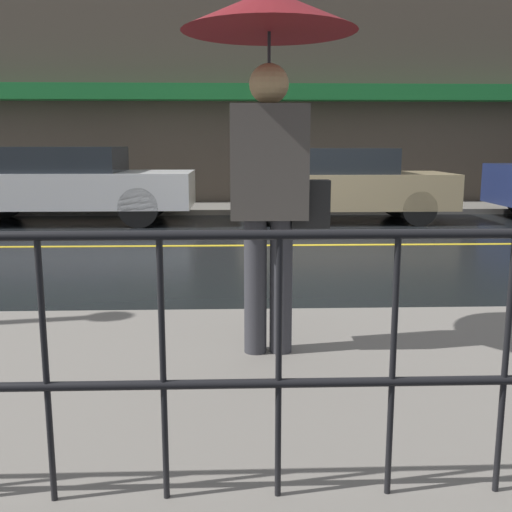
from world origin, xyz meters
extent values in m
plane|color=black|center=(0.00, 0.00, 0.00)|extent=(80.00, 80.00, 0.00)
cube|color=slate|center=(0.00, -5.27, 0.06)|extent=(28.00, 2.92, 0.11)
cube|color=slate|center=(0.00, 4.68, 0.06)|extent=(28.00, 1.74, 0.11)
cube|color=gold|center=(0.00, 0.00, 0.00)|extent=(25.20, 0.12, 0.01)
cube|color=#4C4238|center=(0.00, 5.70, 3.07)|extent=(28.00, 0.30, 6.14)
cube|color=#196B2D|center=(0.00, 5.28, 2.60)|extent=(16.80, 0.55, 0.35)
cylinder|color=black|center=(-1.93, -6.48, 0.62)|extent=(0.02, 0.02, 1.02)
cylinder|color=black|center=(-1.50, -6.48, 0.62)|extent=(0.02, 0.02, 1.02)
cylinder|color=black|center=(-1.07, -6.48, 0.62)|extent=(0.02, 0.02, 1.02)
cylinder|color=black|center=(-0.64, -6.48, 0.62)|extent=(0.02, 0.02, 1.02)
cylinder|color=black|center=(-0.21, -6.48, 0.62)|extent=(0.02, 0.02, 1.02)
cylinder|color=#333338|center=(-1.10, -4.84, 0.55)|extent=(0.15, 0.15, 0.88)
cylinder|color=#333338|center=(-0.94, -4.84, 0.55)|extent=(0.15, 0.15, 0.88)
cube|color=#47423D|center=(-1.02, -4.84, 1.34)|extent=(0.48, 0.29, 0.70)
sphere|color=tan|center=(-1.02, -4.84, 1.81)|extent=(0.24, 0.24, 0.24)
cylinder|color=#262628|center=(-1.02, -4.84, 1.73)|extent=(0.02, 0.02, 0.77)
cone|color=maroon|center=(-1.02, -4.84, 2.23)|extent=(1.06, 1.06, 0.24)
cube|color=black|center=(-0.76, -4.84, 1.08)|extent=(0.24, 0.12, 0.30)
cube|color=silver|center=(-4.38, 2.78, 0.62)|extent=(4.70, 1.81, 0.65)
cube|color=#1E2328|center=(-4.56, 2.78, 1.18)|extent=(2.44, 1.67, 0.46)
cylinder|color=black|center=(-2.92, 3.58, 0.35)|extent=(0.71, 0.22, 0.71)
cylinder|color=black|center=(-2.92, 1.99, 0.35)|extent=(0.71, 0.22, 0.71)
cylinder|color=black|center=(-5.83, 3.58, 0.35)|extent=(0.71, 0.22, 0.71)
cube|color=tan|center=(0.84, 2.78, 0.59)|extent=(4.01, 1.70, 0.65)
cube|color=#1E2328|center=(0.68, 2.78, 1.15)|extent=(2.08, 1.57, 0.46)
cylinder|color=black|center=(2.09, 3.52, 0.31)|extent=(0.63, 0.22, 0.63)
cylinder|color=black|center=(2.09, 2.04, 0.31)|extent=(0.63, 0.22, 0.63)
cylinder|color=black|center=(-0.40, 3.52, 0.31)|extent=(0.63, 0.22, 0.63)
cylinder|color=black|center=(-0.40, 2.04, 0.31)|extent=(0.63, 0.22, 0.63)
camera|label=1|loc=(-1.23, -8.59, 1.45)|focal=42.00mm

